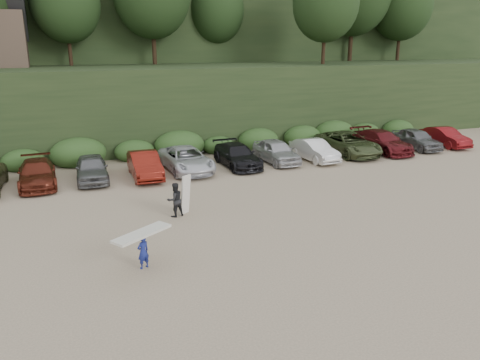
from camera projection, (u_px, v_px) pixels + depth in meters
name	position (u px, v px, depth m)	size (l,w,h in m)	color
ground	(238.00, 231.00, 19.99)	(120.00, 120.00, 0.00)	tan
hillside_backdrop	(107.00, 8.00, 48.69)	(90.00, 41.50, 28.00)	black
parked_cars	(222.00, 157.00, 29.85)	(39.66, 5.93, 1.60)	#BBBCC0
child_surfer	(143.00, 244.00, 16.40)	(2.28, 1.75, 1.37)	navy
adult_surfer	(176.00, 199.00, 21.45)	(1.29, 0.77, 1.90)	black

